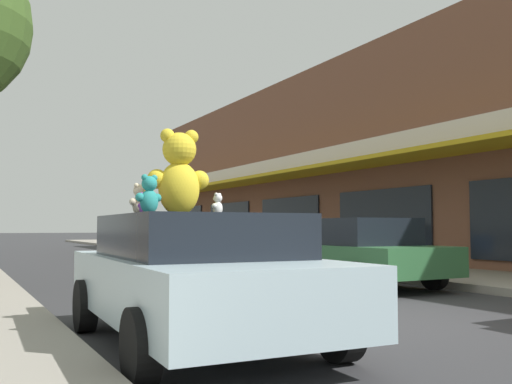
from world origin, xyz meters
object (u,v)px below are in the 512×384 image
(teddy_bear_giant, at_px, (179,174))
(teddy_bear_white, at_px, (218,205))
(teddy_bear_green, at_px, (177,202))
(teddy_bear_purple, at_px, (144,204))
(teddy_bear_teal, at_px, (149,195))
(parked_car_far_center, at_px, (352,250))
(parked_car_far_right, at_px, (215,242))
(plush_art_car, at_px, (197,275))
(teddy_bear_orange, at_px, (147,203))
(teddy_bear_cream, at_px, (139,200))

(teddy_bear_giant, distance_m, teddy_bear_white, 0.54)
(teddy_bear_green, height_order, teddy_bear_purple, teddy_bear_green)
(teddy_bear_teal, relative_size, parked_car_far_center, 0.09)
(parked_car_far_right, bearing_deg, plush_art_car, -114.83)
(plush_art_car, bearing_deg, teddy_bear_teal, -165.41)
(teddy_bear_giant, relative_size, teddy_bear_green, 2.76)
(plush_art_car, relative_size, teddy_bear_giant, 4.35)
(teddy_bear_green, distance_m, parked_car_far_center, 6.09)
(teddy_bear_white, xyz_separation_m, parked_car_far_center, (4.76, 3.81, -0.72))
(teddy_bear_white, height_order, teddy_bear_orange, teddy_bear_white)
(teddy_bear_white, relative_size, teddy_bear_teal, 0.65)
(plush_art_car, xyz_separation_m, teddy_bear_purple, (-0.44, 0.39, 0.74))
(teddy_bear_orange, relative_size, teddy_bear_teal, 0.64)
(teddy_bear_orange, bearing_deg, parked_car_far_right, -160.31)
(teddy_bear_white, distance_m, teddy_bear_green, 0.58)
(teddy_bear_orange, height_order, teddy_bear_purple, teddy_bear_orange)
(teddy_bear_cream, height_order, parked_car_far_right, teddy_bear_cream)
(teddy_bear_cream, distance_m, parked_car_far_center, 6.55)
(plush_art_car, height_order, teddy_bear_orange, teddy_bear_orange)
(teddy_bear_teal, bearing_deg, teddy_bear_purple, -116.30)
(teddy_bear_giant, height_order, parked_car_far_right, teddy_bear_giant)
(teddy_bear_giant, bearing_deg, teddy_bear_white, 163.47)
(teddy_bear_teal, bearing_deg, parked_car_far_right, -131.05)
(parked_car_far_right, bearing_deg, teddy_bear_orange, -117.11)
(teddy_bear_purple, xyz_separation_m, parked_car_far_center, (5.53, 3.64, -0.72))
(teddy_bear_giant, distance_m, parked_car_far_right, 11.84)
(plush_art_car, height_order, teddy_bear_giant, teddy_bear_giant)
(teddy_bear_white, height_order, teddy_bear_teal, teddy_bear_teal)
(parked_car_far_center, bearing_deg, teddy_bear_orange, -144.63)
(teddy_bear_cream, bearing_deg, parked_car_far_center, -178.88)
(plush_art_car, height_order, teddy_bear_purple, teddy_bear_purple)
(teddy_bear_giant, distance_m, teddy_bear_purple, 0.52)
(teddy_bear_teal, bearing_deg, parked_car_far_center, -157.82)
(plush_art_car, xyz_separation_m, teddy_bear_orange, (-0.52, 0.05, 0.74))
(teddy_bear_orange, distance_m, parked_car_far_center, 6.92)
(teddy_bear_giant, relative_size, parked_car_far_right, 0.20)
(teddy_bear_orange, distance_m, teddy_bear_teal, 0.19)
(plush_art_car, distance_m, parked_car_far_right, 12.12)
(teddy_bear_white, relative_size, teddy_bear_cream, 0.71)
(teddy_bear_cream, bearing_deg, plush_art_car, 95.75)
(teddy_bear_orange, bearing_deg, teddy_bear_giant, 173.52)
(teddy_bear_orange, distance_m, teddy_bear_green, 0.87)
(teddy_bear_purple, bearing_deg, teddy_bear_green, -91.43)
(teddy_bear_orange, distance_m, teddy_bear_cream, 0.55)
(plush_art_car, distance_m, teddy_bear_teal, 0.98)
(teddy_bear_giant, relative_size, teddy_bear_teal, 2.46)
(teddy_bear_teal, bearing_deg, teddy_bear_white, -173.22)
(plush_art_car, relative_size, teddy_bear_orange, 16.78)
(parked_car_far_right, bearing_deg, teddy_bear_purple, -117.54)
(plush_art_car, xyz_separation_m, teddy_bear_green, (0.04, 0.71, 0.79))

